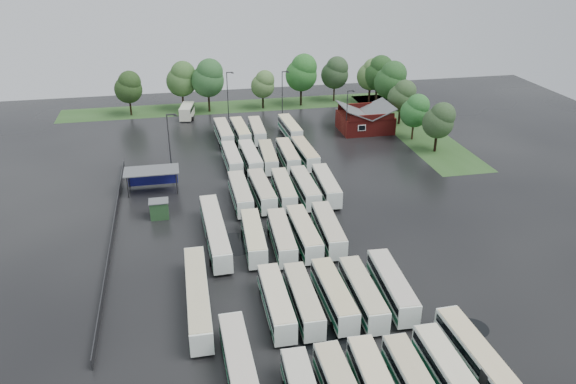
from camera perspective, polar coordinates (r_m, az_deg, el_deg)
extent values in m
plane|color=black|center=(70.79, 0.36, -6.02)|extent=(160.00, 160.00, 0.00)
cube|color=maroon|center=(113.91, 7.82, 7.03)|extent=(10.00, 8.00, 3.40)
cube|color=#4C4F51|center=(112.36, 6.68, 8.23)|extent=(5.07, 8.60, 2.19)
cube|color=#4C4F51|center=(113.97, 9.10, 8.33)|extent=(5.07, 8.60, 2.19)
cube|color=maroon|center=(109.66, 8.56, 7.48)|extent=(9.00, 0.20, 1.20)
cube|color=silver|center=(109.55, 7.51, 6.48)|extent=(1.60, 0.12, 1.20)
cylinder|color=#2D2D30|center=(87.00, -15.97, 0.44)|extent=(0.16, 0.16, 3.40)
cylinder|color=#2D2D30|center=(86.62, -11.24, 0.84)|extent=(0.16, 0.16, 3.40)
cylinder|color=#2D2D30|center=(89.93, -15.87, 1.27)|extent=(0.16, 0.16, 3.40)
cylinder|color=#2D2D30|center=(89.56, -11.29, 1.67)|extent=(0.16, 0.16, 3.40)
cube|color=#4C4F51|center=(87.50, -13.72, 2.14)|extent=(8.20, 4.20, 0.15)
cube|color=navy|center=(89.98, -13.58, 1.48)|extent=(7.60, 0.08, 2.60)
cube|color=#1F4421|center=(80.17, -12.94, -1.74)|extent=(2.50, 2.00, 2.50)
cube|color=#4C4F51|center=(79.60, -13.03, -0.90)|extent=(2.70, 2.20, 0.12)
cube|color=#27491C|center=(130.18, -4.72, 8.70)|extent=(80.00, 10.00, 0.01)
cube|color=#27491C|center=(118.02, 12.40, 6.45)|extent=(10.00, 50.00, 0.01)
cube|color=#2D2D30|center=(76.90, -17.38, -4.06)|extent=(0.10, 50.00, 1.20)
cylinder|color=black|center=(52.03, 0.81, -18.96)|extent=(2.27, 0.86, 0.86)
cylinder|color=black|center=(52.72, 4.43, -18.32)|extent=(2.31, 0.87, 0.87)
cube|color=beige|center=(49.42, 9.14, -18.15)|extent=(2.54, 10.72, 0.11)
cylinder|color=black|center=(53.54, 7.61, -17.68)|extent=(2.33, 0.88, 0.88)
cube|color=black|center=(50.93, 12.86, -18.28)|extent=(2.41, 10.29, 0.78)
cube|color=#BFB088|center=(50.41, 12.95, -17.64)|extent=(2.27, 10.39, 0.11)
cylinder|color=black|center=(54.34, 11.20, -17.25)|extent=(2.27, 0.85, 0.85)
cube|color=white|center=(52.87, 16.10, -17.45)|extent=(2.29, 10.96, 2.51)
cube|color=black|center=(52.54, 16.17, -17.04)|extent=(2.35, 10.52, 0.80)
cube|color=#0E5332|center=(53.24, 16.03, -17.89)|extent=(2.34, 10.74, 0.55)
cube|color=beige|center=(52.02, 16.28, -16.39)|extent=(2.20, 10.63, 0.11)
cylinder|color=black|center=(55.97, 14.31, -16.11)|extent=(2.33, 0.88, 0.88)
cube|color=white|center=(59.14, -1.22, -11.10)|extent=(2.30, 10.90, 2.50)
cube|color=black|center=(58.85, -1.23, -10.71)|extent=(2.36, 10.46, 0.80)
cube|color=#154F37|center=(59.47, -1.22, -11.53)|extent=(2.35, 10.68, 0.55)
cube|color=beige|center=(58.39, -1.23, -10.08)|extent=(2.21, 10.57, 0.11)
cylinder|color=black|center=(57.19, -0.56, -14.13)|extent=(2.31, 0.87, 0.87)
cylinder|color=black|center=(62.66, -1.80, -10.17)|extent=(2.31, 0.87, 0.87)
cube|color=white|center=(59.52, 1.56, -10.87)|extent=(2.31, 10.72, 2.45)
cube|color=black|center=(59.24, 1.57, -10.49)|extent=(2.36, 10.30, 0.79)
cube|color=#084D2C|center=(59.84, 1.56, -11.29)|extent=(2.35, 10.51, 0.54)
cube|color=#BDB391|center=(58.79, 1.58, -9.87)|extent=(2.22, 10.40, 0.11)
cylinder|color=black|center=(57.63, 2.34, -13.82)|extent=(2.28, 0.86, 0.86)
cylinder|color=black|center=(62.95, 0.84, -9.98)|extent=(2.28, 0.86, 0.86)
cube|color=white|center=(60.39, 4.67, -10.34)|extent=(2.40, 10.85, 2.48)
cube|color=black|center=(60.10, 4.69, -9.96)|extent=(2.45, 10.42, 0.79)
cube|color=#0A5234|center=(60.71, 4.65, -10.76)|extent=(2.45, 10.63, 0.55)
cube|color=#C7B888|center=(59.66, 4.71, -9.34)|extent=(2.31, 10.52, 0.11)
cylinder|color=black|center=(58.49, 5.58, -13.25)|extent=(2.30, 0.87, 0.87)
cylinder|color=black|center=(63.82, 3.77, -9.49)|extent=(2.30, 0.87, 0.87)
cube|color=white|center=(60.86, 7.58, -10.17)|extent=(2.44, 10.98, 2.51)
cube|color=black|center=(60.57, 7.61, -9.78)|extent=(2.49, 10.54, 0.80)
cube|color=#05452A|center=(61.18, 7.55, -10.59)|extent=(2.48, 10.76, 0.55)
cube|color=#BCB38F|center=(60.12, 7.65, -9.16)|extent=(2.35, 10.65, 0.11)
cylinder|color=black|center=(58.98, 8.62, -13.07)|extent=(2.33, 0.88, 0.88)
cylinder|color=black|center=(64.28, 6.52, -9.33)|extent=(2.33, 0.88, 0.88)
cube|color=white|center=(62.38, 10.51, -9.38)|extent=(2.88, 11.34, 2.57)
cube|color=black|center=(62.09, 10.55, -8.98)|extent=(2.91, 10.89, 0.82)
cube|color=#0E462A|center=(62.70, 10.47, -9.80)|extent=(2.91, 11.11, 0.57)
cube|color=#BBB3A3|center=(61.64, 10.61, -8.35)|extent=(2.77, 10.99, 0.11)
cylinder|color=black|center=(60.47, 11.66, -12.24)|extent=(2.39, 0.90, 0.90)
cylinder|color=black|center=(65.84, 9.29, -8.59)|extent=(2.39, 0.90, 0.90)
cube|color=white|center=(70.52, -3.51, -4.62)|extent=(2.76, 11.09, 2.52)
cube|color=black|center=(70.28, -3.53, -4.26)|extent=(2.80, 10.65, 0.81)
cube|color=#114A2C|center=(70.80, -3.50, -5.01)|extent=(2.80, 10.87, 0.55)
cube|color=beige|center=(69.89, -3.54, -3.69)|extent=(2.66, 10.76, 0.11)
cylinder|color=black|center=(68.18, -3.05, -6.98)|extent=(2.34, 0.88, 0.88)
cylinder|color=black|center=(74.19, -3.89, -4.14)|extent=(2.34, 0.88, 0.88)
cube|color=white|center=(70.52, -0.66, -4.58)|extent=(2.71, 11.06, 2.52)
cube|color=black|center=(70.27, -0.66, -4.22)|extent=(2.75, 10.62, 0.81)
cube|color=#0A492B|center=(70.80, -0.66, -4.96)|extent=(2.75, 10.84, 0.55)
cube|color=#C5B798|center=(69.88, -0.66, -3.65)|extent=(2.61, 10.73, 0.11)
cylinder|color=black|center=(68.21, -0.09, -6.93)|extent=(2.33, 0.88, 0.88)
cylinder|color=black|center=(74.15, -1.17, -4.10)|extent=(2.33, 0.88, 0.88)
cube|color=white|center=(71.33, 1.62, -4.19)|extent=(2.41, 11.20, 2.56)
cube|color=black|center=(71.08, 1.62, -3.83)|extent=(2.47, 10.76, 0.82)
cube|color=#064725|center=(71.61, 1.61, -4.58)|extent=(2.46, 10.98, 0.56)
cube|color=beige|center=(70.69, 1.63, -3.25)|extent=(2.32, 10.87, 0.11)
cylinder|color=black|center=(68.98, 2.28, -6.54)|extent=(2.38, 0.89, 0.89)
cylinder|color=black|center=(75.00, 0.99, -3.73)|extent=(2.38, 0.89, 0.89)
cube|color=white|center=(72.33, 4.13, -3.81)|extent=(2.85, 11.26, 2.56)
cube|color=black|center=(72.08, 4.14, -3.45)|extent=(2.89, 10.81, 0.82)
cube|color=#074B27|center=(72.60, 4.11, -4.20)|extent=(2.89, 11.04, 0.56)
cube|color=#BEB297|center=(71.70, 4.16, -2.88)|extent=(2.74, 10.92, 0.11)
cylinder|color=black|center=(70.00, 4.87, -6.11)|extent=(2.37, 0.89, 0.89)
cylinder|color=black|center=(75.96, 3.38, -3.38)|extent=(2.37, 0.89, 0.89)
cube|color=white|center=(82.04, -4.86, -0.16)|extent=(2.46, 11.19, 2.56)
cube|color=black|center=(81.82, -4.87, 0.16)|extent=(2.51, 10.74, 0.82)
cube|color=#0E4E32|center=(82.28, -4.84, -0.52)|extent=(2.50, 10.97, 0.56)
cube|color=#C1B79D|center=(81.48, -4.89, 0.68)|extent=(2.36, 10.85, 0.11)
cylinder|color=black|center=(79.41, -4.50, -2.07)|extent=(2.37, 0.89, 0.89)
cylinder|color=black|center=(85.80, -5.12, 0.06)|extent=(2.37, 0.89, 0.89)
cube|color=white|center=(82.67, -2.67, 0.11)|extent=(2.75, 11.22, 2.55)
cube|color=black|center=(82.46, -2.68, 0.43)|extent=(2.79, 10.78, 0.82)
cube|color=#074126|center=(82.91, -2.67, -0.24)|extent=(2.78, 11.00, 0.56)
cube|color=#BAAE92|center=(82.13, -2.69, 0.95)|extent=(2.64, 10.89, 0.11)
cylinder|color=black|center=(80.06, -2.25, -1.77)|extent=(2.37, 0.89, 0.89)
cylinder|color=black|center=(86.41, -3.03, 0.32)|extent=(2.37, 0.89, 0.89)
cube|color=white|center=(83.16, -0.43, 0.26)|extent=(2.61, 10.90, 2.48)
cube|color=black|center=(82.95, -0.43, 0.57)|extent=(2.65, 10.47, 0.79)
cube|color=#044D29|center=(83.39, -0.43, -0.08)|extent=(2.65, 10.68, 0.55)
cube|color=beige|center=(82.63, -0.43, 1.07)|extent=(2.51, 10.57, 0.11)
cylinder|color=black|center=(80.64, 0.05, -1.56)|extent=(2.30, 0.87, 0.87)
cylinder|color=black|center=(86.77, -0.87, 0.46)|extent=(2.30, 0.87, 0.87)
cube|color=white|center=(83.68, 1.74, 0.45)|extent=(2.36, 11.12, 2.55)
cube|color=black|center=(83.47, 1.74, 0.76)|extent=(2.41, 10.68, 0.81)
cube|color=#054A28|center=(83.92, 1.73, 0.10)|extent=(2.40, 10.90, 0.56)
cube|color=beige|center=(83.14, 1.75, 1.27)|extent=(2.26, 10.79, 0.11)
cylinder|color=black|center=(81.11, 2.30, -1.40)|extent=(2.36, 0.89, 0.89)
cylinder|color=black|center=(87.36, 1.20, 0.64)|extent=(2.36, 0.89, 0.89)
cube|color=white|center=(84.59, 3.90, 0.68)|extent=(2.82, 11.22, 2.55)
cube|color=black|center=(84.38, 3.91, 0.99)|extent=(2.86, 10.78, 0.82)
cube|color=#0A4C2C|center=(84.82, 3.89, 0.33)|extent=(2.86, 11.00, 0.56)
cube|color=beige|center=(84.05, 3.93, 1.50)|extent=(2.71, 10.88, 0.11)
cylinder|color=black|center=(82.04, 4.53, -1.14)|extent=(2.36, 0.89, 0.89)
cylinder|color=black|center=(88.24, 3.28, 0.86)|extent=(2.36, 0.89, 0.89)
cube|color=white|center=(95.05, -5.71, 3.40)|extent=(2.54, 10.83, 2.47)
cube|color=black|center=(94.87, -5.72, 3.68)|extent=(2.58, 10.40, 0.79)
cube|color=#0D442C|center=(95.25, -5.69, 3.10)|extent=(2.58, 10.61, 0.54)
cube|color=beige|center=(94.58, -5.74, 4.12)|extent=(2.44, 10.50, 0.11)
cylinder|color=black|center=(92.34, -5.44, 1.92)|extent=(2.29, 0.86, 0.86)
cylinder|color=black|center=(98.69, -5.90, 3.46)|extent=(2.29, 0.86, 0.86)
cube|color=white|center=(94.88, -3.84, 3.48)|extent=(2.70, 11.34, 2.58)
cube|color=black|center=(94.69, -3.85, 3.77)|extent=(2.74, 10.89, 0.83)
cube|color=#115537|center=(95.09, -3.83, 3.16)|extent=(2.74, 11.12, 0.57)
cube|color=beige|center=(94.39, -3.87, 4.24)|extent=(2.59, 11.00, 0.11)
cylinder|color=black|center=(92.06, -3.51, 1.92)|extent=(2.40, 0.90, 0.90)
cylinder|color=black|center=(98.68, -4.12, 3.54)|extent=(2.40, 0.90, 0.90)
cube|color=white|center=(95.33, -2.04, 3.58)|extent=(2.78, 10.84, 2.46)
cube|color=black|center=(95.15, -2.05, 3.85)|extent=(2.81, 10.41, 0.79)
cube|color=#11452A|center=(95.53, -2.04, 3.28)|extent=(2.81, 10.63, 0.54)
cube|color=tan|center=(94.87, -2.05, 4.29)|extent=(2.67, 10.51, 0.11)
cylinder|color=black|center=(92.66, -1.67, 2.11)|extent=(2.28, 0.86, 0.86)
cylinder|color=black|center=(98.94, -2.37, 3.63)|extent=(2.28, 0.86, 0.86)
cube|color=white|center=(95.92, -0.02, 3.75)|extent=(2.43, 10.98, 2.51)
cube|color=black|center=(95.74, -0.02, 4.03)|extent=(2.48, 10.54, 0.80)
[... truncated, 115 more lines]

